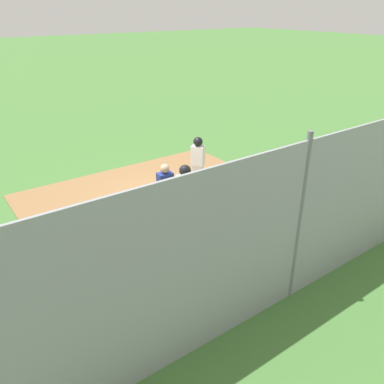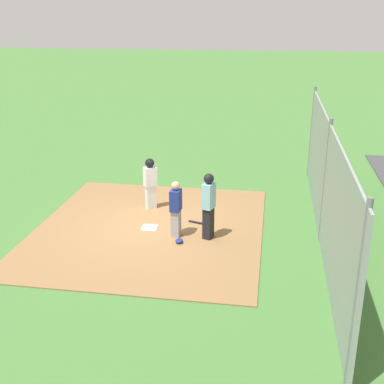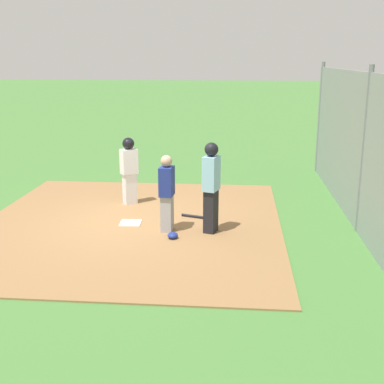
{
  "view_description": "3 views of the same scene",
  "coord_description": "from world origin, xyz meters",
  "px_view_note": "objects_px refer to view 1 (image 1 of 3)",
  "views": [
    {
      "loc": [
        -5.07,
        -8.57,
        5.17
      ],
      "look_at": [
        0.12,
        -1.3,
        0.87
      ],
      "focal_mm": 36.44,
      "sensor_mm": 36.0,
      "label": 1
    },
    {
      "loc": [
        -12.75,
        -3.3,
        5.86
      ],
      "look_at": [
        0.61,
        -1.13,
        0.97
      ],
      "focal_mm": 46.8,
      "sensor_mm": 36.0,
      "label": 2
    },
    {
      "loc": [
        -10.17,
        -2.24,
        3.48
      ],
      "look_at": [
        -0.22,
        -1.35,
        0.82
      ],
      "focal_mm": 47.41,
      "sensor_mm": 36.0,
      "label": 3
    }
  ],
  "objects_px": {
    "catcher": "(166,192)",
    "baseball_bat": "(205,217)",
    "home_plate": "(162,203)",
    "runner": "(198,159)",
    "umpire": "(185,199)",
    "catcher_mask": "(155,225)"
  },
  "relations": [
    {
      "from": "baseball_bat",
      "to": "catcher_mask",
      "type": "distance_m",
      "value": 1.39
    },
    {
      "from": "runner",
      "to": "umpire",
      "type": "bearing_deg",
      "value": 12.1
    },
    {
      "from": "baseball_bat",
      "to": "catcher",
      "type": "bearing_deg",
      "value": -104.11
    },
    {
      "from": "home_plate",
      "to": "baseball_bat",
      "type": "bearing_deg",
      "value": -70.53
    },
    {
      "from": "catcher",
      "to": "runner",
      "type": "height_order",
      "value": "runner"
    },
    {
      "from": "umpire",
      "to": "baseball_bat",
      "type": "height_order",
      "value": "umpire"
    },
    {
      "from": "catcher",
      "to": "home_plate",
      "type": "bearing_deg",
      "value": -19.88
    },
    {
      "from": "home_plate",
      "to": "baseball_bat",
      "type": "relative_size",
      "value": 0.59
    },
    {
      "from": "runner",
      "to": "baseball_bat",
      "type": "height_order",
      "value": "runner"
    },
    {
      "from": "runner",
      "to": "catcher_mask",
      "type": "bearing_deg",
      "value": -5.62
    },
    {
      "from": "catcher",
      "to": "runner",
      "type": "bearing_deg",
      "value": -53.44
    },
    {
      "from": "catcher",
      "to": "baseball_bat",
      "type": "relative_size",
      "value": 2.1
    },
    {
      "from": "umpire",
      "to": "runner",
      "type": "relative_size",
      "value": 1.14
    },
    {
      "from": "runner",
      "to": "catcher_mask",
      "type": "xyz_separation_m",
      "value": [
        -2.34,
        -1.34,
        -0.86
      ]
    },
    {
      "from": "home_plate",
      "to": "runner",
      "type": "distance_m",
      "value": 1.79
    },
    {
      "from": "baseball_bat",
      "to": "umpire",
      "type": "bearing_deg",
      "value": -51.13
    },
    {
      "from": "catcher",
      "to": "baseball_bat",
      "type": "xyz_separation_m",
      "value": [
        0.89,
        -0.55,
        -0.78
      ]
    },
    {
      "from": "home_plate",
      "to": "catcher",
      "type": "relative_size",
      "value": 0.28
    },
    {
      "from": "runner",
      "to": "catcher_mask",
      "type": "height_order",
      "value": "runner"
    },
    {
      "from": "catcher",
      "to": "catcher_mask",
      "type": "height_order",
      "value": "catcher"
    },
    {
      "from": "runner",
      "to": "home_plate",
      "type": "bearing_deg",
      "value": -23.32
    },
    {
      "from": "umpire",
      "to": "runner",
      "type": "bearing_deg",
      "value": -24.61
    }
  ]
}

